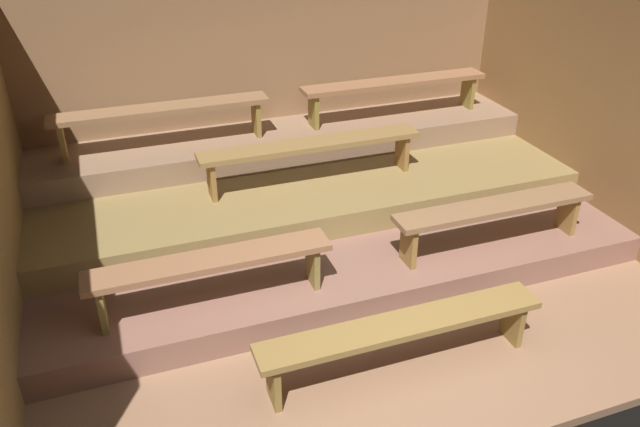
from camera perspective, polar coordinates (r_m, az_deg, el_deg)
ground at (r=6.18m, az=1.44°, el=-4.62°), size 6.36×4.88×0.08m
wall_back at (r=7.41m, az=-4.35°, el=12.61°), size 6.36×0.06×2.59m
wall_right at (r=7.02m, az=23.81°, el=9.28°), size 0.06×4.88×2.59m
platform_lower at (r=6.51m, az=-0.20°, el=-0.97°), size 5.56×3.03×0.26m
platform_middle at (r=6.79m, az=-1.59°, el=2.84°), size 5.56×2.06×0.26m
platform_upper at (r=7.19m, az=-3.08°, el=6.57°), size 5.56×0.91×0.26m
bench_floor_center at (r=4.77m, az=7.48°, el=-10.48°), size 2.24×0.30×0.44m
bench_lower_left at (r=5.04m, az=-9.93°, el=-4.73°), size 1.95×0.30×0.44m
bench_lower_right at (r=5.94m, az=15.54°, el=0.16°), size 1.95×0.30×0.44m
bench_middle_center at (r=6.37m, az=-0.80°, el=5.94°), size 2.31×0.30×0.44m
bench_upper_left at (r=6.79m, az=-14.22°, el=8.85°), size 2.25×0.30×0.44m
bench_upper_right at (r=7.49m, az=6.81°, el=11.44°), size 2.25×0.30×0.44m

